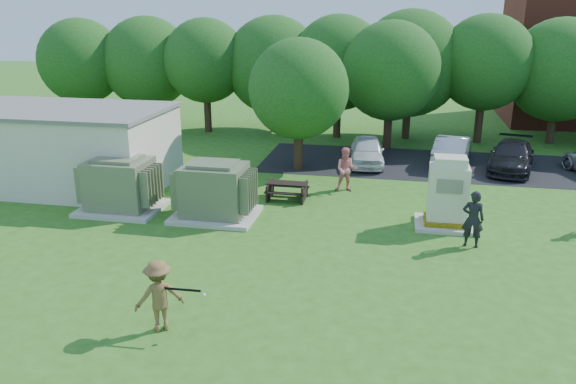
% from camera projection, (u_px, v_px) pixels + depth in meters
% --- Properties ---
extents(ground, '(120.00, 120.00, 0.00)m').
position_uv_depth(ground, '(260.00, 279.00, 15.84)').
color(ground, '#2D6619').
rests_on(ground, ground).
extents(service_building, '(10.00, 5.00, 3.20)m').
position_uv_depth(service_building, '(49.00, 148.00, 23.92)').
color(service_building, beige).
rests_on(service_building, ground).
extents(service_building_roof, '(10.20, 5.20, 0.15)m').
position_uv_depth(service_building_roof, '(44.00, 109.00, 23.40)').
color(service_building_roof, slate).
rests_on(service_building_roof, service_building).
extents(parking_strip, '(20.00, 6.00, 0.01)m').
position_uv_depth(parking_strip, '(468.00, 166.00, 27.12)').
color(parking_strip, '#232326').
rests_on(parking_strip, ground).
extents(transformer_left, '(3.00, 2.40, 2.07)m').
position_uv_depth(transformer_left, '(120.00, 186.00, 20.95)').
color(transformer_left, beige).
rests_on(transformer_left, ground).
extents(transformer_right, '(3.00, 2.40, 2.07)m').
position_uv_depth(transformer_right, '(215.00, 192.00, 20.26)').
color(transformer_right, beige).
rests_on(transformer_right, ground).
extents(generator_cabinet, '(2.06, 1.69, 2.51)m').
position_uv_depth(generator_cabinet, '(447.00, 197.00, 19.33)').
color(generator_cabinet, beige).
rests_on(generator_cabinet, ground).
extents(picnic_table, '(1.62, 1.21, 0.69)m').
position_uv_depth(picnic_table, '(287.00, 189.00, 22.33)').
color(picnic_table, black).
rests_on(picnic_table, ground).
extents(batter, '(1.32, 1.17, 1.78)m').
position_uv_depth(batter, '(159.00, 296.00, 13.09)').
color(batter, brown).
rests_on(batter, ground).
extents(person_by_generator, '(0.74, 0.54, 1.87)m').
position_uv_depth(person_by_generator, '(473.00, 219.00, 17.73)').
color(person_by_generator, black).
rests_on(person_by_generator, ground).
extents(person_at_picnic, '(0.95, 0.77, 1.86)m').
position_uv_depth(person_at_picnic, '(346.00, 170.00, 23.21)').
color(person_at_picnic, '#EC7D7F').
rests_on(person_at_picnic, ground).
extents(car_white, '(1.90, 4.06, 1.34)m').
position_uv_depth(car_white, '(367.00, 151.00, 27.32)').
color(car_white, white).
rests_on(car_white, ground).
extents(car_silver_a, '(2.29, 4.51, 1.42)m').
position_uv_depth(car_silver_a, '(452.00, 150.00, 27.38)').
color(car_silver_a, '#A9A9AE').
rests_on(car_silver_a, ground).
extents(car_dark, '(2.87, 4.89, 1.33)m').
position_uv_depth(car_dark, '(512.00, 156.00, 26.33)').
color(car_dark, black).
rests_on(car_dark, ground).
extents(batting_equipment, '(1.17, 0.20, 0.22)m').
position_uv_depth(batting_equipment, '(182.00, 290.00, 12.83)').
color(batting_equipment, black).
rests_on(batting_equipment, ground).
extents(tree_row, '(41.30, 13.30, 7.30)m').
position_uv_depth(tree_row, '(369.00, 67.00, 31.46)').
color(tree_row, '#47301E').
rests_on(tree_row, ground).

